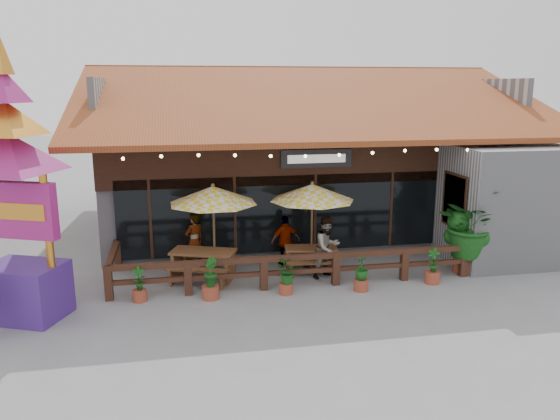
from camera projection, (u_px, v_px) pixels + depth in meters
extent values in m
plane|color=gray|center=(347.00, 277.00, 15.61)|extent=(100.00, 100.00, 0.00)
cube|color=#A4A4A9|center=(296.00, 171.00, 21.87)|extent=(14.00, 10.00, 4.00)
cube|color=#351C10|center=(283.00, 159.00, 16.47)|extent=(11.00, 0.16, 1.60)
cube|color=black|center=(283.00, 214.00, 16.82)|extent=(10.00, 0.12, 2.40)
cube|color=#FFAF72|center=(282.00, 212.00, 17.02)|extent=(9.80, 0.05, 2.20)
cube|color=#A4A4A9|center=(506.00, 204.00, 16.78)|extent=(3.50, 2.70, 3.60)
cube|color=red|center=(455.00, 201.00, 16.27)|extent=(0.06, 1.20, 1.50)
cube|color=#351C10|center=(454.00, 201.00, 16.27)|extent=(0.04, 1.34, 1.64)
cube|color=brown|center=(319.00, 100.00, 17.87)|extent=(15.50, 7.05, 2.37)
cube|color=brown|center=(279.00, 96.00, 24.58)|extent=(15.50, 7.05, 2.37)
cube|color=brown|center=(296.00, 68.00, 20.98)|extent=(15.50, 0.30, 0.12)
cube|color=#A4A4A9|center=(110.00, 104.00, 20.00)|extent=(0.20, 9.00, 1.80)
cube|color=#A4A4A9|center=(461.00, 102.00, 22.54)|extent=(0.20, 9.00, 1.80)
cube|color=black|center=(316.00, 158.00, 16.53)|extent=(2.20, 0.10, 0.55)
cube|color=silver|center=(317.00, 159.00, 16.47)|extent=(1.80, 0.02, 0.25)
cube|color=#351C10|center=(150.00, 220.00, 16.06)|extent=(0.08, 0.08, 2.40)
cube|color=#351C10|center=(235.00, 216.00, 16.51)|extent=(0.08, 0.08, 2.40)
cube|color=#351C10|center=(315.00, 213.00, 16.97)|extent=(0.08, 0.08, 2.40)
cube|color=#351C10|center=(391.00, 209.00, 17.42)|extent=(0.08, 0.08, 2.40)
sphere|color=#FFE68C|center=(123.00, 159.00, 13.81)|extent=(0.09, 0.09, 0.09)
sphere|color=#FFE68C|center=(161.00, 156.00, 13.97)|extent=(0.09, 0.09, 0.09)
sphere|color=#FFE68C|center=(199.00, 155.00, 14.14)|extent=(0.09, 0.09, 0.09)
sphere|color=#FFE68C|center=(235.00, 155.00, 14.32)|extent=(0.09, 0.09, 0.09)
sphere|color=#FFE68C|center=(271.00, 156.00, 14.50)|extent=(0.09, 0.09, 0.09)
sphere|color=#FFE68C|center=(305.00, 156.00, 14.68)|extent=(0.09, 0.09, 0.09)
sphere|color=#FFE68C|center=(339.00, 155.00, 14.85)|extent=(0.09, 0.09, 0.09)
sphere|color=#FFE68C|center=(373.00, 153.00, 15.01)|extent=(0.09, 0.09, 0.09)
sphere|color=#FFE68C|center=(405.00, 151.00, 15.18)|extent=(0.09, 0.09, 0.09)
sphere|color=#FFE68C|center=(437.00, 150.00, 15.35)|extent=(0.09, 0.09, 0.09)
sphere|color=#FFE68C|center=(468.00, 150.00, 15.53)|extent=(0.09, 0.09, 0.09)
cube|color=#442618|center=(108.00, 283.00, 13.85)|extent=(0.20, 0.20, 0.90)
cube|color=#442618|center=(188.00, 278.00, 14.22)|extent=(0.20, 0.20, 0.90)
cube|color=#442618|center=(264.00, 274.00, 14.58)|extent=(0.20, 0.20, 0.90)
cube|color=#442618|center=(336.00, 269.00, 14.94)|extent=(0.20, 0.20, 0.90)
cube|color=#442618|center=(404.00, 265.00, 15.30)|extent=(0.20, 0.20, 0.90)
cube|color=#442618|center=(463.00, 261.00, 15.63)|extent=(0.20, 0.20, 0.90)
cube|color=#442618|center=(297.00, 257.00, 14.65)|extent=(9.80, 0.16, 0.14)
cube|color=#442618|center=(297.00, 272.00, 14.74)|extent=(9.80, 0.12, 0.12)
cube|color=#442618|center=(113.00, 254.00, 14.96)|extent=(0.16, 2.50, 0.14)
cube|color=#442618|center=(118.00, 255.00, 16.15)|extent=(0.20, 0.20, 0.90)
cylinder|color=brown|center=(214.00, 233.00, 15.53)|extent=(0.07, 0.07, 2.53)
cone|color=yellow|center=(213.00, 195.00, 15.28)|extent=(3.27, 3.27, 0.50)
sphere|color=brown|center=(213.00, 185.00, 15.22)|extent=(0.11, 0.11, 0.11)
cylinder|color=black|center=(215.00, 274.00, 15.80)|extent=(0.48, 0.48, 0.07)
cylinder|color=brown|center=(312.00, 228.00, 16.07)|extent=(0.07, 0.07, 2.50)
cone|color=yellow|center=(312.00, 192.00, 15.83)|extent=(2.57, 2.57, 0.49)
sphere|color=brown|center=(312.00, 183.00, 15.77)|extent=(0.11, 0.11, 0.11)
cylinder|color=black|center=(311.00, 268.00, 16.34)|extent=(0.48, 0.48, 0.07)
cube|color=brown|center=(203.00, 252.00, 15.27)|extent=(1.94, 1.39, 0.07)
cube|color=brown|center=(177.00, 264.00, 15.49)|extent=(0.35, 0.76, 0.82)
cube|color=brown|center=(230.00, 267.00, 15.23)|extent=(0.35, 0.76, 0.82)
cube|color=brown|center=(197.00, 270.00, 14.76)|extent=(1.76, 0.91, 0.06)
cube|color=brown|center=(210.00, 256.00, 15.93)|extent=(1.76, 0.91, 0.06)
cube|color=brown|center=(311.00, 248.00, 16.00)|extent=(1.61, 0.92, 0.06)
cube|color=brown|center=(288.00, 260.00, 16.05)|extent=(0.17, 0.67, 0.71)
cube|color=brown|center=(333.00, 259.00, 16.11)|extent=(0.17, 0.67, 0.71)
cube|color=brown|center=(313.00, 263.00, 15.55)|extent=(1.55, 0.48, 0.05)
cube|color=brown|center=(309.00, 252.00, 16.57)|extent=(1.55, 0.48, 0.05)
cube|color=#45227F|center=(25.00, 291.00, 12.79)|extent=(2.11, 1.87, 1.30)
cube|color=#9E1D6F|center=(16.00, 210.00, 12.35)|extent=(1.91, 1.01, 1.30)
cube|color=orange|center=(15.00, 212.00, 12.21)|extent=(1.41, 0.62, 0.38)
cylinder|color=orange|center=(53.00, 218.00, 12.54)|extent=(0.17, 0.17, 2.17)
pyramid|color=#9E1D6F|center=(8.00, 133.00, 11.97)|extent=(3.41, 3.41, 0.87)
pyramid|color=orange|center=(4.00, 100.00, 11.81)|extent=(2.42, 2.42, 0.76)
pyramid|color=#9E1D6F|center=(1.00, 67.00, 11.65)|extent=(1.56, 1.56, 0.76)
cylinder|color=brown|center=(465.00, 264.00, 16.01)|extent=(0.67, 0.67, 0.49)
imported|color=#175318|center=(468.00, 223.00, 15.73)|extent=(2.34, 2.38, 2.00)
sphere|color=#175318|center=(474.00, 236.00, 15.74)|extent=(0.67, 0.67, 0.67)
sphere|color=#175318|center=(460.00, 227.00, 15.89)|extent=(0.58, 0.58, 0.58)
imported|color=#351C10|center=(195.00, 241.00, 16.26)|extent=(0.73, 0.66, 1.67)
imported|color=#351C10|center=(327.00, 247.00, 15.43)|extent=(1.07, 0.99, 1.78)
imported|color=#351C10|center=(286.00, 241.00, 16.46)|extent=(0.96, 0.51, 1.55)
cylinder|color=brown|center=(140.00, 296.00, 13.85)|extent=(0.37, 0.37, 0.30)
imported|color=#175318|center=(139.00, 279.00, 13.75)|extent=(0.35, 0.26, 0.61)
cylinder|color=brown|center=(211.00, 292.00, 14.01)|extent=(0.44, 0.44, 0.36)
imported|color=#175318|center=(210.00, 272.00, 13.88)|extent=(0.40, 0.46, 0.73)
cylinder|color=brown|center=(286.00, 289.00, 14.34)|extent=(0.36, 0.36, 0.29)
imported|color=#175318|center=(286.00, 272.00, 14.24)|extent=(0.70, 0.67, 0.60)
cylinder|color=brown|center=(361.00, 285.00, 14.57)|extent=(0.39, 0.39, 0.31)
imported|color=#175318|center=(362.00, 268.00, 14.46)|extent=(0.51, 0.51, 0.65)
cylinder|color=brown|center=(432.00, 277.00, 15.12)|extent=(0.41, 0.41, 0.33)
imported|color=#175318|center=(433.00, 260.00, 15.00)|extent=(0.42, 0.43, 0.68)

